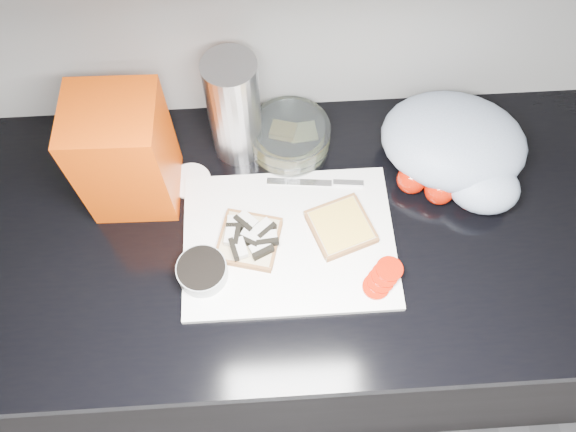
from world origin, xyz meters
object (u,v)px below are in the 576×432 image
at_px(glass_bowl, 290,138).
at_px(steel_canister, 234,109).
at_px(bread_bag, 125,154).
at_px(cutting_board, 289,241).

xyz_separation_m(glass_bowl, steel_canister, (-0.11, 0.01, 0.09)).
bearing_deg(bread_bag, steel_canister, 26.57).
height_order(glass_bowl, bread_bag, bread_bag).
bearing_deg(cutting_board, bread_bag, 155.04).
xyz_separation_m(glass_bowl, bread_bag, (-0.31, -0.08, 0.09)).
distance_m(cutting_board, glass_bowl, 0.22).
bearing_deg(bread_bag, cutting_board, -23.62).
relative_size(glass_bowl, steel_canister, 0.68).
distance_m(cutting_board, steel_canister, 0.27).
relative_size(cutting_board, glass_bowl, 2.44).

